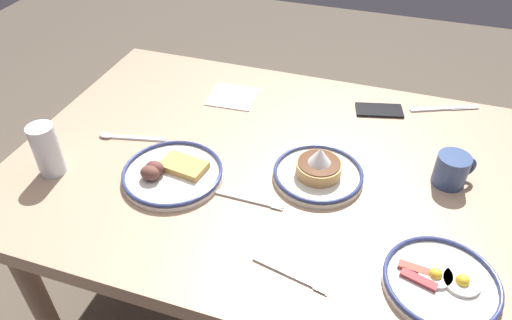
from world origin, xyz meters
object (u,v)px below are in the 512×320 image
object	(u,v)px
drinking_glass	(48,152)
fork_far	(291,274)
plate_center_pancakes	(442,282)
plate_far_companion	(170,173)
tea_spoon	(123,137)
butter_knife	(444,109)
paper_napkin	(233,97)
plate_near_main	(318,171)
fork_near	(247,199)
coffee_mug	(452,169)
cell_phone	(379,110)

from	to	relation	value
drinking_glass	fork_far	world-z (taller)	drinking_glass
plate_center_pancakes	plate_far_companion	world-z (taller)	plate_far_companion
plate_center_pancakes	fork_far	world-z (taller)	plate_center_pancakes
plate_center_pancakes	tea_spoon	distance (m)	0.93
drinking_glass	butter_knife	distance (m)	1.18
plate_far_companion	plate_center_pancakes	bearing A→B (deg)	168.96
paper_napkin	fork_far	size ratio (longest dim) A/B	0.84
plate_near_main	plate_far_companion	distance (m)	0.39
fork_far	butter_knife	xyz separation A→B (m)	(-0.29, -0.77, -0.00)
drinking_glass	fork_near	world-z (taller)	drinking_glass
fork_near	plate_center_pancakes	bearing A→B (deg)	166.00
fork_far	butter_knife	world-z (taller)	same
fork_far	butter_knife	size ratio (longest dim) A/B	0.86
coffee_mug	fork_near	size ratio (longest dim) A/B	0.55
coffee_mug	butter_knife	size ratio (longest dim) A/B	0.51
cell_phone	plate_near_main	bearing A→B (deg)	58.98
plate_far_companion	cell_phone	bearing A→B (deg)	-134.48
plate_near_main	paper_napkin	xyz separation A→B (m)	(0.35, -0.30, -0.02)
coffee_mug	plate_far_companion	bearing A→B (deg)	16.80
plate_near_main	plate_far_companion	world-z (taller)	plate_near_main
plate_near_main	plate_center_pancakes	bearing A→B (deg)	141.38
plate_far_companion	cell_phone	world-z (taller)	plate_far_companion
plate_far_companion	fork_far	bearing A→B (deg)	151.77
tea_spoon	coffee_mug	bearing A→B (deg)	-173.92
plate_near_main	tea_spoon	xyz separation A→B (m)	(0.58, 0.01, -0.02)
drinking_glass	butter_knife	world-z (taller)	drinking_glass
plate_far_companion	coffee_mug	world-z (taller)	coffee_mug
plate_far_companion	coffee_mug	size ratio (longest dim) A/B	2.52
paper_napkin	tea_spoon	world-z (taller)	tea_spoon
cell_phone	fork_far	world-z (taller)	cell_phone
plate_center_pancakes	cell_phone	world-z (taller)	plate_center_pancakes
plate_near_main	cell_phone	world-z (taller)	plate_near_main
paper_napkin	coffee_mug	bearing A→B (deg)	162.47
fork_near	plate_far_companion	bearing A→B (deg)	-4.59
coffee_mug	drinking_glass	xyz separation A→B (m)	(1.00, 0.29, 0.02)
cell_phone	paper_napkin	world-z (taller)	cell_phone
plate_near_main	cell_phone	size ratio (longest dim) A/B	1.65
plate_far_companion	fork_far	world-z (taller)	plate_far_companion
cell_phone	paper_napkin	bearing A→B (deg)	-5.79
plate_far_companion	fork_near	bearing A→B (deg)	175.41
drinking_glass	tea_spoon	size ratio (longest dim) A/B	0.74
plate_center_pancakes	paper_napkin	size ratio (longest dim) A/B	1.61
coffee_mug	drinking_glass	distance (m)	1.04
plate_far_companion	plate_near_main	bearing A→B (deg)	-161.96
plate_center_pancakes	paper_napkin	distance (m)	0.87
coffee_mug	paper_napkin	world-z (taller)	coffee_mug
plate_center_pancakes	cell_phone	bearing A→B (deg)	-71.93
fork_far	tea_spoon	size ratio (longest dim) A/B	0.91
plate_center_pancakes	coffee_mug	size ratio (longest dim) A/B	2.29
drinking_glass	tea_spoon	xyz separation A→B (m)	(-0.10, -0.19, -0.06)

